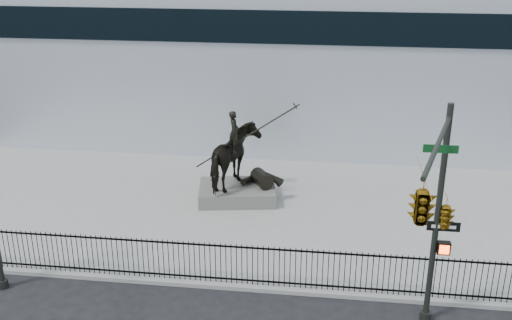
# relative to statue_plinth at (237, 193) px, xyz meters

# --- Properties ---
(ground) EXTENTS (120.00, 120.00, 0.00)m
(ground) POSITION_rel_statue_plinth_xyz_m (0.17, -7.98, -0.46)
(ground) COLOR black
(ground) RESTS_ON ground
(plaza) EXTENTS (30.00, 12.00, 0.15)m
(plaza) POSITION_rel_statue_plinth_xyz_m (0.17, -0.98, -0.39)
(plaza) COLOR gray
(plaza) RESTS_ON ground
(building) EXTENTS (44.00, 14.00, 9.00)m
(building) POSITION_rel_statue_plinth_xyz_m (0.17, 12.02, 4.04)
(building) COLOR silver
(building) RESTS_ON ground
(picket_fence) EXTENTS (22.10, 0.10, 1.50)m
(picket_fence) POSITION_rel_statue_plinth_xyz_m (0.17, -6.73, 0.44)
(picket_fence) COLOR black
(picket_fence) RESTS_ON plaza
(statue_plinth) EXTENTS (3.67, 2.81, 0.63)m
(statue_plinth) POSITION_rel_statue_plinth_xyz_m (0.00, 0.00, 0.00)
(statue_plinth) COLOR #63605A
(statue_plinth) RESTS_ON plaza
(equestrian_statue) EXTENTS (4.23, 2.97, 3.63)m
(equestrian_statue) POSITION_rel_statue_plinth_xyz_m (0.06, 0.01, 1.62)
(equestrian_statue) COLOR black
(equestrian_statue) RESTS_ON statue_plinth
(traffic_signal_right) EXTENTS (2.17, 6.86, 7.00)m
(traffic_signal_right) POSITION_rel_statue_plinth_xyz_m (6.64, -9.98, 4.39)
(traffic_signal_right) COLOR black
(traffic_signal_right) RESTS_ON ground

